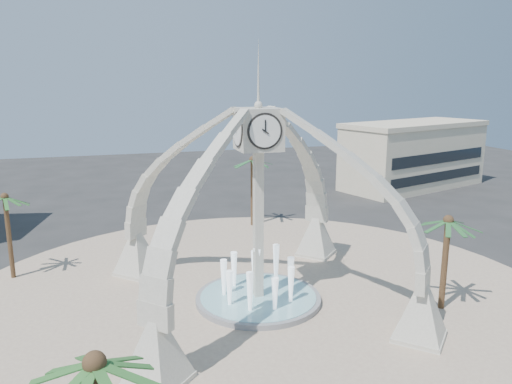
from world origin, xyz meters
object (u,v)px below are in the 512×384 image
object	(u,v)px
palm_north	(252,161)
palm_south	(95,366)
fountain	(258,297)
palm_east	(448,222)
palm_west	(5,198)
clock_tower	(258,204)

from	to	relation	value
palm_north	palm_south	xyz separation A→B (m)	(-13.93, -31.99, -0.18)
fountain	palm_north	size ratio (longest dim) A/B	1.10
palm_north	palm_south	world-z (taller)	palm_north
palm_east	palm_south	size ratio (longest dim) A/B	0.91
palm_west	palm_south	size ratio (longest dim) A/B	0.93
palm_north	fountain	bearing A→B (deg)	-105.23
clock_tower	palm_west	xyz separation A→B (m)	(-15.69, 8.82, -0.59)
fountain	palm_west	size ratio (longest dim) A/B	1.20
palm_west	palm_north	bearing A→B (deg)	21.15
palm_north	palm_south	bearing A→B (deg)	-113.54
clock_tower	fountain	world-z (taller)	clock_tower
palm_east	palm_north	bearing A→B (deg)	106.25
clock_tower	fountain	size ratio (longest dim) A/B	2.24
palm_south	palm_north	bearing A→B (deg)	66.46
clock_tower	palm_south	bearing A→B (deg)	-121.49
clock_tower	palm_west	size ratio (longest dim) A/B	2.70
fountain	palm_east	world-z (taller)	palm_east
fountain	palm_north	xyz separation A→B (m)	(4.53, 16.64, 6.13)
fountain	palm_south	bearing A→B (deg)	-121.49
clock_tower	palm_west	distance (m)	18.01
palm_east	palm_north	size ratio (longest dim) A/B	0.89
palm_south	palm_west	bearing A→B (deg)	104.58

